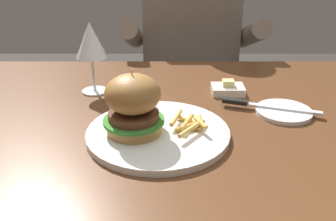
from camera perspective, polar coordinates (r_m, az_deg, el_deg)
The scene contains 9 objects.
dining_table at distance 0.88m, azimuth -0.57°, elevation -6.30°, with size 1.43×0.85×0.74m.
main_plate at distance 0.77m, azimuth -1.50°, elevation -3.46°, with size 0.29×0.29×0.01m, color white.
burger_sandwich at distance 0.73m, azimuth -5.31°, elevation 0.97°, with size 0.12×0.12×0.13m.
fries_pile at distance 0.77m, azimuth 3.42°, elevation -1.96°, with size 0.08×0.12×0.02m.
wine_glass at distance 0.96m, azimuth -11.67°, elevation 10.21°, with size 0.08×0.08×0.18m.
bread_plate at distance 0.90m, azimuth 17.24°, elevation -0.16°, with size 0.13×0.13×0.01m, color white.
table_knife at distance 0.90m, azimuth 14.08°, elevation 0.77°, with size 0.22×0.08×0.01m.
butter_dish at distance 0.98m, azimuth 9.12°, elevation 3.27°, with size 0.08×0.06×0.04m.
diner_person at distance 1.55m, azimuth 3.26°, elevation 4.38°, with size 0.51×0.36×1.18m.
Camera 1 is at (0.01, -0.75, 1.11)m, focal length 40.00 mm.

